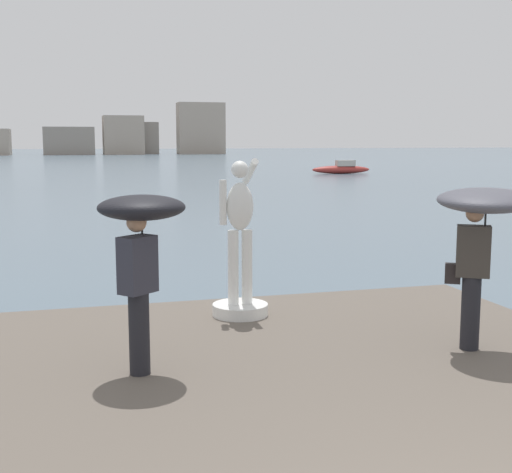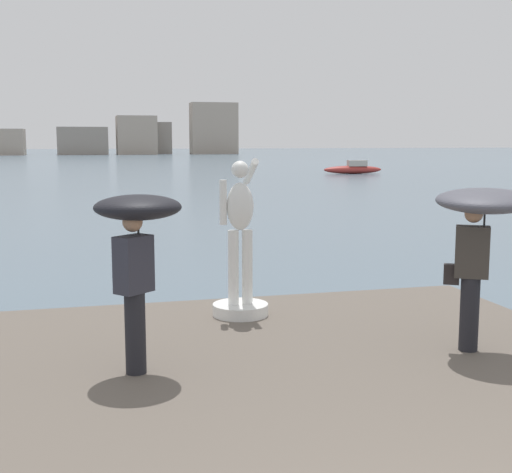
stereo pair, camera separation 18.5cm
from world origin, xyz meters
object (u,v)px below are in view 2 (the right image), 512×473
Objects in this scene: onlooker_left at (137,233)px; onlooker_right at (481,220)px; boat_near at (353,169)px; statue_white_figure at (240,259)px.

onlooker_right reaches higher than onlooker_left.
boat_near is at bearing 65.04° from onlooker_left.
statue_white_figure is 0.42× the size of boat_near.
onlooker_right reaches higher than boat_near.
onlooker_left is (-1.58, -2.02, 0.69)m from statue_white_figure.
onlooker_left is 52.92m from boat_near.
onlooker_left reaches higher than boat_near.
boat_near is at bearing 69.10° from onlooker_right.
onlooker_left is at bearing -114.96° from boat_near.
statue_white_figure is at bearing 51.92° from onlooker_left.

